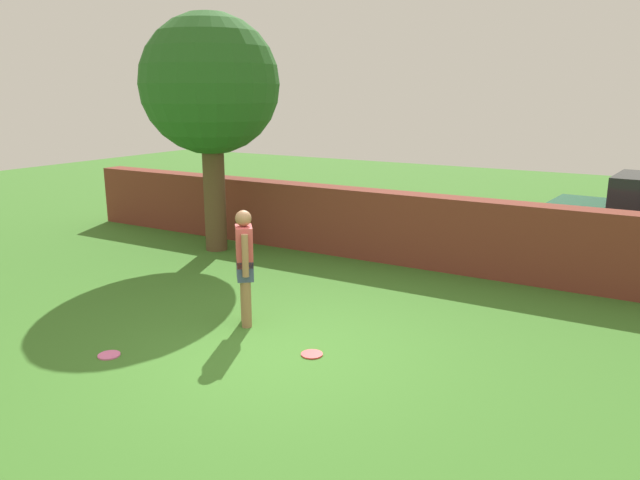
{
  "coord_description": "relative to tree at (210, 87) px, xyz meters",
  "views": [
    {
      "loc": [
        3.98,
        -5.81,
        3.16
      ],
      "look_at": [
        -0.46,
        1.74,
        1.0
      ],
      "focal_mm": 33.77,
      "sensor_mm": 36.0,
      "label": 1
    }
  ],
  "objects": [
    {
      "name": "frisbee_red",
      "position": [
        4.36,
        -3.4,
        -3.25
      ],
      "size": [
        0.27,
        0.27,
        0.02
      ],
      "primitive_type": "cylinder",
      "color": "red",
      "rests_on": "ground"
    },
    {
      "name": "frisbee_pink",
      "position": [
        2.22,
        -4.69,
        -3.25
      ],
      "size": [
        0.27,
        0.27,
        0.02
      ],
      "primitive_type": "cylinder",
      "color": "pink",
      "rests_on": "ground"
    },
    {
      "name": "person",
      "position": [
        3.03,
        -2.98,
        -2.37
      ],
      "size": [
        0.4,
        0.43,
        1.62
      ],
      "rotation": [
        0.0,
        0.0,
        -0.87
      ],
      "color": "#9E704C",
      "rests_on": "ground"
    },
    {
      "name": "tree",
      "position": [
        0.0,
        0.0,
        0.0
      ],
      "size": [
        2.71,
        2.71,
        4.67
      ],
      "color": "brown",
      "rests_on": "ground"
    },
    {
      "name": "ground_plane",
      "position": [
        3.95,
        -3.47,
        -3.26
      ],
      "size": [
        40.0,
        40.0,
        0.0
      ],
      "primitive_type": "plane",
      "color": "#3D7528"
    },
    {
      "name": "brick_wall",
      "position": [
        2.45,
        1.03,
        -2.59
      ],
      "size": [
        13.25,
        0.5,
        1.34
      ],
      "primitive_type": "cube",
      "color": "brown",
      "rests_on": "ground"
    }
  ]
}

